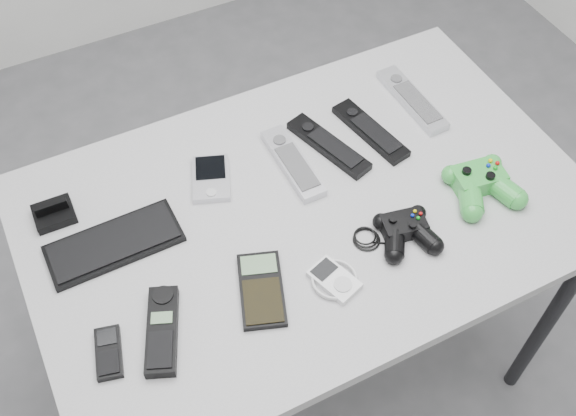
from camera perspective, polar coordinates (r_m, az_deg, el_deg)
name	(u,v)px	position (r m, az deg, el deg)	size (l,w,h in m)	color
floor	(305,359)	(2.10, 1.49, -12.67)	(3.50, 3.50, 0.00)	#5E5F63
desk	(307,225)	(1.47, 1.61, -1.43)	(1.17, 0.75, 0.78)	#A09FA2
pda_keyboard	(114,243)	(1.39, -14.51, -2.89)	(0.27, 0.11, 0.02)	black
dock_bracket	(53,211)	(1.46, -19.30, -0.21)	(0.08, 0.07, 0.04)	black
pda	(211,178)	(1.46, -6.54, 2.54)	(0.08, 0.12, 0.02)	silver
remote_silver_a	(293,162)	(1.48, 0.40, 3.88)	(0.05, 0.22, 0.02)	silver
remote_black_a	(328,145)	(1.52, 3.45, 5.34)	(0.05, 0.22, 0.02)	black
remote_black_b	(370,131)	(1.56, 6.99, 6.52)	(0.05, 0.21, 0.02)	black
remote_silver_b	(412,99)	(1.64, 10.45, 9.05)	(0.05, 0.23, 0.02)	#B9BAC0
mobile_phone	(109,352)	(1.27, -14.95, -11.73)	(0.05, 0.10, 0.02)	black
cordless_handset	(162,330)	(1.27, -10.61, -10.15)	(0.05, 0.17, 0.03)	black
calculator	(261,289)	(1.29, -2.26, -6.90)	(0.08, 0.16, 0.02)	black
mp3_player	(334,279)	(1.31, 3.95, -6.04)	(0.09, 0.10, 0.02)	silver
controller_black	(406,230)	(1.37, 9.95, -1.83)	(0.21, 0.13, 0.04)	black
controller_green	(482,182)	(1.48, 16.08, 2.09)	(0.15, 0.16, 0.05)	green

